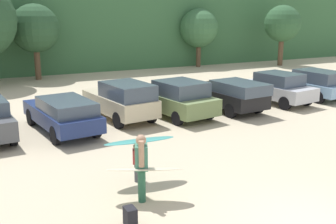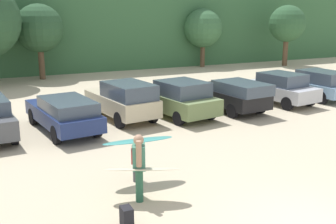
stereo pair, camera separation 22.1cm
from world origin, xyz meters
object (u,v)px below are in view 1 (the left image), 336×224
(surfboard_cream, at_px, (145,169))
(surfboard_teal, at_px, (140,141))
(parked_car_navy, at_px, (63,113))
(parked_car_silver, at_px, (277,87))
(person_adult, at_px, (141,163))
(parked_car_olive_green, at_px, (176,98))
(person_child, at_px, (136,160))
(parked_car_black, at_px, (228,94))
(parked_car_sky_blue, at_px, (310,83))
(parked_car_champagne, at_px, (122,100))
(backpack_dropped, at_px, (130,217))

(surfboard_cream, distance_m, surfboard_teal, 1.33)
(parked_car_navy, height_order, surfboard_teal, parked_car_navy)
(parked_car_silver, relative_size, person_adult, 2.46)
(parked_car_olive_green, distance_m, person_child, 7.49)
(person_adult, relative_size, person_child, 1.57)
(parked_car_black, height_order, parked_car_sky_blue, parked_car_sky_blue)
(person_child, bearing_deg, parked_car_champagne, -85.62)
(parked_car_olive_green, bearing_deg, parked_car_sky_blue, -96.37)
(parked_car_sky_blue, height_order, surfboard_cream, parked_car_sky_blue)
(parked_car_black, distance_m, person_adult, 10.37)
(parked_car_olive_green, xyz_separation_m, parked_car_sky_blue, (8.54, 0.46, -0.03))
(surfboard_teal, bearing_deg, parked_car_black, -135.73)
(parked_car_navy, distance_m, surfboard_cream, 7.07)
(parked_car_champagne, bearing_deg, person_child, 155.32)
(parked_car_olive_green, distance_m, parked_car_silver, 5.95)
(person_child, bearing_deg, parked_car_sky_blue, -132.40)
(person_child, distance_m, surfboard_teal, 0.58)
(person_adult, bearing_deg, parked_car_champagne, -85.46)
(surfboard_cream, xyz_separation_m, surfboard_teal, (0.37, 1.23, 0.35))
(parked_car_navy, height_order, parked_car_black, parked_car_black)
(parked_car_silver, xyz_separation_m, backpack_dropped, (-11.35, -8.61, -0.60))
(parked_car_sky_blue, bearing_deg, person_adult, 115.54)
(parked_car_navy, relative_size, parked_car_olive_green, 1.05)
(parked_car_champagne, relative_size, parked_car_olive_green, 0.93)
(parked_car_olive_green, distance_m, person_adult, 8.65)
(parked_car_sky_blue, distance_m, surfboard_teal, 14.40)
(surfboard_teal, xyz_separation_m, backpack_dropped, (-1.17, -2.30, -0.97))
(parked_car_champagne, xyz_separation_m, backpack_dropped, (-2.98, -8.91, -0.68))
(parked_car_navy, bearing_deg, parked_car_sky_blue, -94.28)
(parked_car_black, height_order, surfboard_cream, parked_car_black)
(parked_car_champagne, relative_size, surfboard_cream, 2.16)
(parked_car_black, xyz_separation_m, person_adult, (-7.45, -7.21, 0.17))
(parked_car_sky_blue, xyz_separation_m, person_child, (-12.87, -6.57, -0.19))
(parked_car_sky_blue, relative_size, backpack_dropped, 10.93)
(parked_car_olive_green, height_order, parked_car_sky_blue, parked_car_olive_green)
(person_adult, bearing_deg, person_child, -84.56)
(parked_car_black, bearing_deg, parked_car_navy, 85.82)
(parked_car_olive_green, distance_m, backpack_dropped, 10.06)
(parked_car_olive_green, bearing_deg, backpack_dropped, 137.95)
(person_child, bearing_deg, surfboard_teal, 170.05)
(parked_car_navy, distance_m, backpack_dropped, 8.14)
(parked_car_olive_green, bearing_deg, surfboard_teal, 136.04)
(parked_car_navy, distance_m, person_adult, 6.97)
(parked_car_silver, height_order, backpack_dropped, parked_car_silver)
(parked_car_silver, bearing_deg, surfboard_teal, 112.70)
(parked_car_silver, xyz_separation_m, surfboard_cream, (-10.55, -7.54, 0.02))
(parked_car_champagne, distance_m, person_adult, 8.06)
(surfboard_cream, bearing_deg, parked_car_silver, -120.81)
(parked_car_silver, distance_m, backpack_dropped, 14.26)
(surfboard_teal, bearing_deg, parked_car_sky_blue, -149.14)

